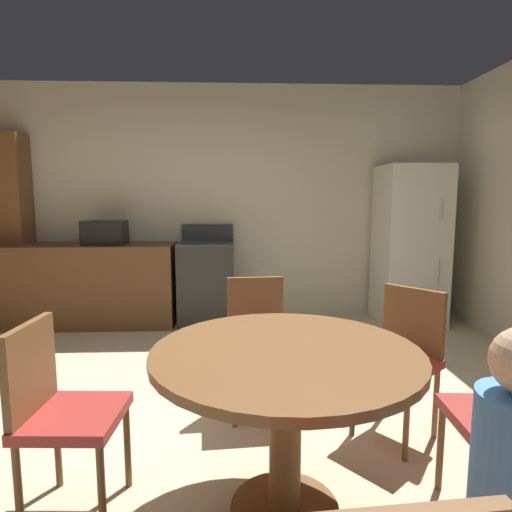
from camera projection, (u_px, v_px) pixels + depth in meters
The scene contains 11 objects.
ground_plane at pixel (212, 441), 2.49m from camera, with size 14.00×14.00×0.00m, color beige.
wall_back at pixel (224, 203), 5.10m from camera, with size 5.85×0.12×2.70m, color beige.
kitchen_counter at pixel (81, 285), 4.75m from camera, with size 2.08×0.60×0.90m, color brown.
pantry_column at pixel (9, 230), 4.82m from camera, with size 0.44×0.36×2.10m, color brown.
oven_range at pixel (207, 282), 4.81m from camera, with size 0.60×0.60×1.10m.
refrigerator at pixel (409, 245), 4.81m from camera, with size 0.68×0.68×1.76m.
microwave at pixel (105, 232), 4.69m from camera, with size 0.44×0.32×0.26m, color black.
dining_table at pixel (286, 385), 1.85m from camera, with size 1.16×1.16×0.76m.
chair_north at pixel (257, 335), 2.84m from camera, with size 0.43×0.43×0.87m.
chair_northeast at pixel (402, 352), 2.52m from camera, with size 0.56×0.56×0.87m.
chair_west at pixel (59, 406), 1.87m from camera, with size 0.42×0.42×0.87m.
Camera 1 is at (0.15, -2.34, 1.40)m, focal length 30.12 mm.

